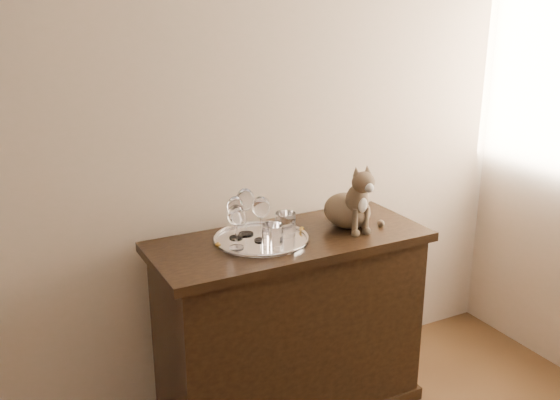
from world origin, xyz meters
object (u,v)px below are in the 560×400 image
at_px(tray, 261,240).
at_px(tumbler_c, 285,224).
at_px(wine_glass_b, 246,212).
at_px(tumbler_b, 273,236).
at_px(cat, 348,194).
at_px(wine_glass_a, 236,217).
at_px(wine_glass_c, 236,227).
at_px(wine_glass_d, 261,219).
at_px(sideboard, 290,326).

xyz_separation_m(tray, tumbler_c, (0.11, -0.00, 0.05)).
distance_m(wine_glass_b, tumbler_c, 0.18).
relative_size(tumbler_b, cat, 0.32).
bearing_deg(wine_glass_a, wine_glass_c, -112.51).
distance_m(wine_glass_b, wine_glass_d, 0.10).
bearing_deg(wine_glass_b, wine_glass_a, -160.76).
bearing_deg(wine_glass_b, sideboard, -31.80).
bearing_deg(wine_glass_a, tumbler_b, -61.80).
relative_size(tray, wine_glass_a, 2.18).
height_order(tumbler_b, tumbler_c, tumbler_c).
relative_size(wine_glass_a, wine_glass_b, 0.89).
xyz_separation_m(sideboard, tumbler_c, (-0.02, 0.02, 0.48)).
relative_size(sideboard, tumbler_c, 12.12).
bearing_deg(sideboard, wine_glass_d, 178.18).
xyz_separation_m(wine_glass_b, wine_glass_d, (0.03, -0.10, -0.01)).
height_order(wine_glass_a, wine_glass_d, wine_glass_d).
relative_size(sideboard, wine_glass_b, 5.85).
relative_size(wine_glass_d, tumbler_b, 1.99).
relative_size(wine_glass_a, cat, 0.61).
bearing_deg(sideboard, tumbler_c, 134.79).
height_order(wine_glass_a, tumbler_b, wine_glass_a).
bearing_deg(tray, sideboard, -8.56).
distance_m(sideboard, wine_glass_d, 0.55).
bearing_deg(tumbler_c, tray, 178.20).
relative_size(sideboard, tray, 3.00).
xyz_separation_m(wine_glass_a, cat, (0.50, -0.08, 0.05)).
relative_size(sideboard, cat, 3.96).
distance_m(wine_glass_d, tumbler_c, 0.13).
relative_size(tumbler_b, tumbler_c, 0.99).
height_order(wine_glass_d, tumbler_b, wine_glass_d).
bearing_deg(tumbler_b, wine_glass_d, 94.41).
distance_m(tumbler_b, tumbler_c, 0.15).
relative_size(wine_glass_b, wine_glass_c, 1.12).
xyz_separation_m(wine_glass_d, tumbler_b, (0.01, -0.09, -0.05)).
xyz_separation_m(wine_glass_a, wine_glass_b, (0.05, 0.02, 0.01)).
bearing_deg(cat, tumbler_c, 177.54).
relative_size(sideboard, wine_glass_d, 6.19).
height_order(wine_glass_a, cat, cat).
height_order(wine_glass_a, wine_glass_b, wine_glass_b).
bearing_deg(tray, cat, -2.64).
bearing_deg(tumbler_c, wine_glass_c, -171.58).
height_order(tumbler_c, cat, cat).
relative_size(wine_glass_c, wine_glass_d, 0.94).
xyz_separation_m(wine_glass_c, wine_glass_d, (0.12, 0.02, 0.01)).
distance_m(wine_glass_a, cat, 0.51).
xyz_separation_m(tray, cat, (0.41, -0.02, 0.15)).
bearing_deg(wine_glass_c, sideboard, 4.47).
distance_m(tray, cat, 0.44).
height_order(wine_glass_b, tumbler_c, wine_glass_b).
bearing_deg(wine_glass_b, wine_glass_d, -74.20).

